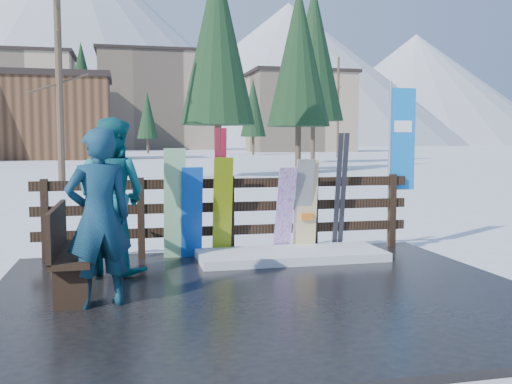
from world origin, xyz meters
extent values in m
plane|color=white|center=(0.00, 0.00, 0.00)|extent=(700.00, 700.00, 0.00)
cube|color=black|center=(0.00, 0.00, 0.04)|extent=(6.00, 5.00, 0.08)
cube|color=black|center=(-2.60, 2.20, 0.66)|extent=(0.10, 0.10, 1.15)
cube|color=black|center=(-1.30, 2.20, 0.66)|extent=(0.10, 0.10, 1.15)
cube|color=black|center=(0.00, 2.20, 0.66)|extent=(0.10, 0.10, 1.15)
cube|color=black|center=(1.30, 2.20, 0.66)|extent=(0.10, 0.10, 1.15)
cube|color=black|center=(2.60, 2.20, 0.66)|extent=(0.10, 0.10, 1.15)
cube|color=black|center=(0.00, 2.20, 0.43)|extent=(5.60, 0.05, 0.14)
cube|color=black|center=(0.00, 2.20, 0.78)|extent=(5.60, 0.05, 0.14)
cube|color=black|center=(0.00, 2.20, 1.13)|extent=(5.60, 0.05, 0.14)
cube|color=white|center=(0.76, 1.60, 0.14)|extent=(2.62, 1.00, 0.12)
cube|color=black|center=(-2.06, 0.35, 0.53)|extent=(0.40, 1.50, 0.06)
cube|color=black|center=(-2.06, -0.25, 0.30)|extent=(0.34, 0.06, 0.45)
cube|color=black|center=(-2.06, 0.95, 0.30)|extent=(0.34, 0.06, 0.45)
cube|color=black|center=(-2.24, 0.35, 0.80)|extent=(0.05, 1.50, 0.50)
cube|color=#114AB8|center=(-0.60, 1.98, 0.73)|extent=(0.30, 0.26, 1.31)
cube|color=white|center=(-0.84, 1.98, 0.86)|extent=(0.30, 0.29, 1.57)
cube|color=#B8DB01|center=(-0.15, 1.98, 0.80)|extent=(0.27, 0.28, 1.44)
cube|color=white|center=(0.77, 1.98, 0.73)|extent=(0.26, 0.41, 1.30)
cube|color=black|center=(1.06, 1.98, 0.78)|extent=(0.27, 0.30, 1.41)
cube|color=silver|center=(1.12, 1.98, 0.78)|extent=(0.30, 0.18, 1.40)
cube|color=maroon|center=(-0.22, 2.05, 1.01)|extent=(0.07, 0.23, 1.85)
cube|color=maroon|center=(-0.13, 2.05, 1.01)|extent=(0.08, 0.23, 1.85)
cube|color=black|center=(1.62, 2.05, 0.98)|extent=(0.08, 0.27, 1.79)
cube|color=black|center=(1.71, 2.05, 0.98)|extent=(0.08, 0.27, 1.79)
cylinder|color=silver|center=(2.56, 2.25, 1.38)|extent=(0.04, 0.04, 2.60)
cube|color=blue|center=(2.78, 2.25, 1.78)|extent=(0.42, 0.02, 1.60)
imported|color=#13495C|center=(-1.77, -0.18, 0.98)|extent=(0.75, 0.59, 1.80)
imported|color=#15636D|center=(-1.68, 1.32, 1.06)|extent=(1.20, 1.15, 1.96)
cube|color=tan|center=(-22.00, 110.00, 9.00)|extent=(22.00, 14.00, 18.00)
cube|color=black|center=(-22.00, 110.00, 18.30)|extent=(23.10, 14.70, 0.60)
cube|color=gray|center=(6.00, 130.00, 11.00)|extent=(26.00, 16.00, 22.00)
cube|color=black|center=(6.00, 130.00, 22.30)|extent=(27.30, 16.80, 0.60)
cube|color=tan|center=(30.00, 95.00, 7.00)|extent=(18.00, 12.00, 14.00)
cube|color=black|center=(30.00, 95.00, 14.30)|extent=(18.90, 12.60, 0.60)
cube|color=brown|center=(-8.00, 55.00, 4.00)|extent=(10.00, 8.00, 8.00)
cube|color=black|center=(-8.00, 55.00, 8.30)|extent=(10.50, 8.40, 0.60)
cylinder|color=#382B1E|center=(-4.00, 18.00, 5.08)|extent=(0.28, 0.28, 10.17)
cone|color=black|center=(3.00, 22.00, 5.17)|extent=(3.72, 3.72, 10.35)
cone|color=black|center=(9.00, 28.00, 5.42)|extent=(3.90, 3.90, 10.84)
cone|color=black|center=(14.00, 40.00, 7.06)|extent=(5.08, 5.08, 14.12)
cylinder|color=#382B1E|center=(22.00, 55.00, 5.60)|extent=(0.28, 0.28, 11.20)
cone|color=black|center=(-6.00, 60.00, 6.04)|extent=(4.35, 4.35, 12.08)
cone|color=black|center=(16.00, 72.00, 5.02)|extent=(3.62, 3.62, 10.05)
cone|color=black|center=(2.00, 85.00, 4.58)|extent=(3.30, 3.30, 9.16)
cone|color=white|center=(-30.00, 340.00, 60.00)|extent=(260.00, 260.00, 120.00)
cone|color=white|center=(90.00, 310.00, 40.00)|extent=(200.00, 200.00, 80.00)
cone|color=white|center=(180.00, 330.00, 35.00)|extent=(180.00, 180.00, 70.00)
camera|label=1|loc=(-1.50, -6.04, 1.73)|focal=40.00mm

